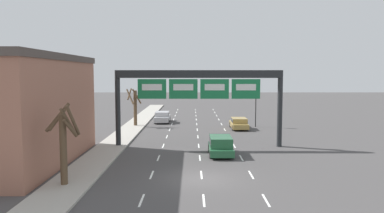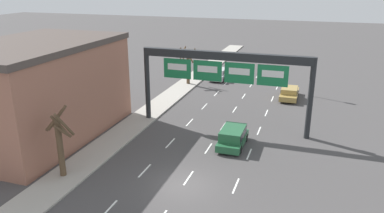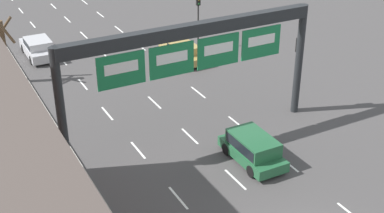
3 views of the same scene
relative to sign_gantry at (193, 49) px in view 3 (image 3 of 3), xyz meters
The scene contains 8 objects.
lane_dashes 6.27m from the sign_gantry, 90.00° to the left, with size 6.72×67.00×0.01m.
sign_gantry is the anchor object (origin of this frame).
suv_green 6.17m from the sign_gantry, 64.16° to the right, with size 1.94×4.13×1.55m.
car_gold 13.12m from the sign_gantry, 65.43° to the left, with size 1.93×4.73×1.35m.
car_silver 18.41m from the sign_gantry, 105.34° to the left, with size 1.99×4.74×1.49m.
traffic_light_near_gantry 7.78m from the sign_gantry, ahead, with size 0.30×0.35×4.85m.
traffic_light_mid_block 15.01m from the sign_gantry, 60.07° to the left, with size 0.30×0.35×4.52m.
tree_bare_closest 15.59m from the sign_gantry, 120.86° to the left, with size 2.10×2.11×4.68m.
Camera 3 is at (-12.70, -13.00, 15.91)m, focal length 50.00 mm.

